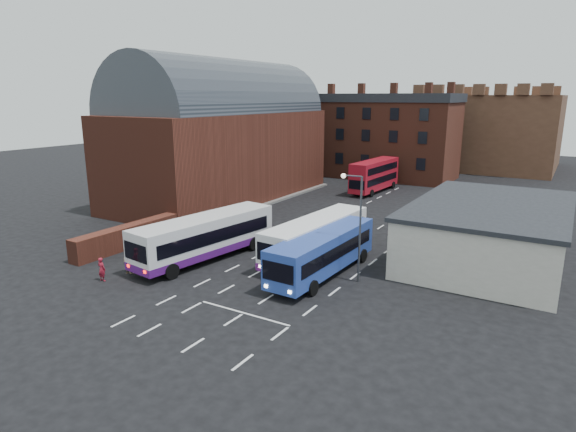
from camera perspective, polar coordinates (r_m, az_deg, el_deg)
The scene contains 13 objects.
ground at distance 32.65m, azimuth -9.21°, elevation -7.40°, with size 180.00×180.00×0.00m, color black.
railway_station at distance 56.64m, azimuth -7.77°, elevation 9.65°, with size 12.00×28.00×16.00m.
forecourt_wall at distance 40.65m, azimuth -18.47°, elevation -2.31°, with size 1.20×10.00×1.80m, color #602B1E.
cream_building at distance 38.52m, azimuth 22.77°, elevation -1.63°, with size 10.40×16.40×4.25m.
brick_terrace at distance 73.96m, azimuth 10.67°, elevation 8.87°, with size 22.00×10.00×11.00m, color brown.
castle_keep at distance 90.24m, azimuth 22.55°, elevation 9.26°, with size 22.00×22.00×12.00m, color brown.
bus_white_outbound at distance 36.03m, azimuth -9.76°, elevation -2.15°, with size 4.29×12.14×3.24m.
bus_white_inbound at distance 35.69m, azimuth 3.41°, elevation -2.29°, with size 3.41×11.38×3.06m.
bus_blue at distance 32.54m, azimuth 4.16°, elevation -4.06°, with size 2.99×10.89×2.95m.
bus_red_double at distance 61.91m, azimuth 10.21°, elevation 4.78°, with size 2.94×10.10×4.00m.
street_lamp at distance 30.90m, azimuth 8.15°, elevation -0.26°, with size 1.44×0.31×7.08m.
pedestrian_red at distance 33.96m, azimuth -21.21°, elevation -5.90°, with size 0.59×0.38×1.61m, color maroon.
pedestrian_beige at distance 34.80m, azimuth -18.39°, elevation -5.20°, with size 0.77×0.60×1.59m, color tan.
Camera 1 is at (19.98, -22.96, 11.81)m, focal length 30.00 mm.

